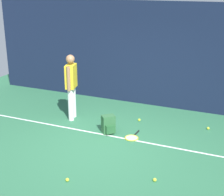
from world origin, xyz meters
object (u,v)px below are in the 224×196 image
tennis_player (71,83)px  backpack (109,125)px  tennis_racket (132,137)px  tennis_ball_far_left (208,128)px  tennis_ball_by_fence (155,180)px  tennis_ball_near_player (67,180)px  tennis_ball_mid_court (139,120)px

tennis_player → backpack: 1.52m
tennis_racket → tennis_ball_far_left: 1.94m
tennis_racket → tennis_ball_by_fence: (1.00, -1.53, 0.02)m
backpack → tennis_racket: bearing=-48.1°
backpack → tennis_ball_near_player: backpack is taller
backpack → tennis_ball_by_fence: size_ratio=6.67×
backpack → tennis_ball_far_left: (2.15, 1.14, -0.18)m
backpack → tennis_ball_by_fence: (1.62, -1.57, -0.18)m
tennis_ball_far_left → backpack: bearing=-152.0°
backpack → tennis_ball_by_fence: 2.26m
tennis_ball_by_fence → tennis_ball_mid_court: size_ratio=1.00×
tennis_ball_by_fence → tennis_ball_far_left: bearing=78.9°
tennis_player → tennis_ball_mid_court: tennis_player is taller
tennis_ball_near_player → tennis_ball_by_fence: bearing=23.5°
tennis_racket → tennis_ball_mid_court: (-0.18, 1.01, 0.02)m
backpack → tennis_ball_far_left: bearing=-16.5°
backpack → tennis_ball_far_left: 2.44m
tennis_ball_mid_court → tennis_ball_far_left: bearing=5.7°
tennis_racket → backpack: 0.64m
tennis_racket → tennis_ball_mid_court: 1.03m
tennis_ball_mid_court → backpack: bearing=-114.0°
tennis_racket → tennis_ball_by_fence: bearing=36.1°
tennis_ball_by_fence → tennis_ball_near_player: bearing=-156.5°
backpack → tennis_player: bearing=115.4°
tennis_racket → tennis_ball_mid_court: tennis_ball_mid_court is taller
tennis_ball_near_player → tennis_ball_far_left: same height
tennis_ball_near_player → tennis_ball_mid_court: (0.27, 3.17, 0.00)m
tennis_player → tennis_ball_near_player: size_ratio=25.76×
tennis_ball_near_player → tennis_ball_far_left: size_ratio=1.00×
tennis_ball_near_player → tennis_ball_by_fence: same height
backpack → tennis_ball_near_player: size_ratio=6.67×
tennis_player → tennis_ball_far_left: size_ratio=25.76×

